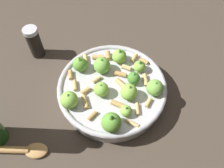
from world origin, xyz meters
name	(u,v)px	position (x,y,z in m)	size (l,w,h in m)	color
ground_plane	(112,96)	(0.00, 0.00, 0.00)	(2.40, 2.40, 0.00)	#42382D
cooking_pan	(112,89)	(0.00, 0.00, 0.03)	(0.27, 0.27, 0.10)	#B7B7BC
pepper_shaker	(34,42)	(-0.19, -0.17, 0.05)	(0.04, 0.04, 0.10)	black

